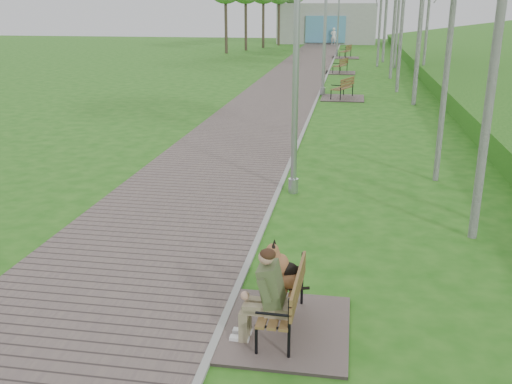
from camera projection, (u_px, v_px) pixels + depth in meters
ground at (278, 194)px, 12.14m from camera, size 120.00×120.00×0.00m
walkway at (296, 75)px, 32.55m from camera, size 3.50×67.00×0.04m
kerb at (327, 75)px, 32.27m from camera, size 0.10×67.00×0.05m
building_north at (327, 23)px, 59.51m from camera, size 10.00×5.20×4.00m
bench_main at (277, 303)px, 6.90m from camera, size 1.60×1.77×1.39m
bench_second at (342, 94)px, 24.42m from camera, size 1.81×2.01×1.11m
bench_third at (340, 70)px, 33.58m from camera, size 1.72×1.91×1.06m
bench_far at (345, 55)px, 43.15m from camera, size 1.97×2.19×1.21m
lamp_post_near at (296, 73)px, 11.40m from camera, size 0.21×0.21×5.42m
lamp_post_second at (325, 32)px, 24.59m from camera, size 0.22×0.22×5.78m
lamp_post_third at (338, 23)px, 43.85m from camera, size 0.21×0.21×5.33m
pedestrian_near at (334, 36)px, 56.86m from camera, size 0.66×0.47×1.71m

